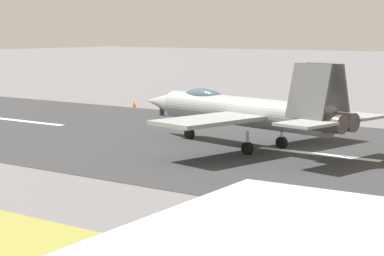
% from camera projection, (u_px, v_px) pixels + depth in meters
% --- Properties ---
extents(ground_plane, '(400.00, 400.00, 0.00)m').
position_uv_depth(ground_plane, '(307.00, 153.00, 42.79)').
color(ground_plane, slate).
extents(runway_strip, '(240.00, 26.00, 0.02)m').
position_uv_depth(runway_strip, '(307.00, 153.00, 42.78)').
color(runway_strip, '#313234').
rests_on(runway_strip, ground).
extents(fighter_jet, '(18.20, 15.10, 5.60)m').
position_uv_depth(fighter_jet, '(244.00, 110.00, 44.35)').
color(fighter_jet, gray).
rests_on(fighter_jet, ground).
extents(crew_person, '(0.61, 0.47, 1.58)m').
position_uv_depth(crew_person, '(162.00, 107.00, 61.40)').
color(crew_person, '#1E2338').
rests_on(crew_person, ground).
extents(marker_cone_mid, '(0.44, 0.44, 0.55)m').
position_uv_depth(marker_cone_mid, '(284.00, 116.00, 58.66)').
color(marker_cone_mid, orange).
rests_on(marker_cone_mid, ground).
extents(marker_cone_far, '(0.44, 0.44, 0.55)m').
position_uv_depth(marker_cone_far, '(134.00, 104.00, 68.20)').
color(marker_cone_far, orange).
rests_on(marker_cone_far, ground).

